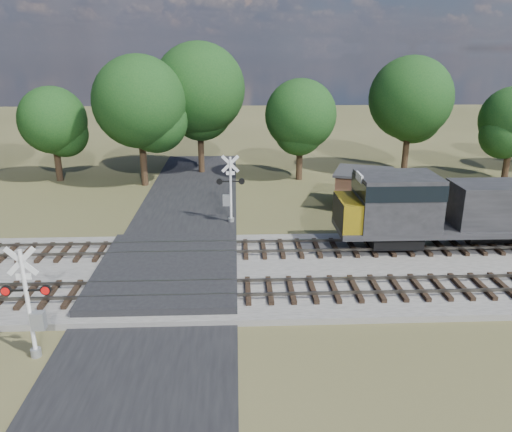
{
  "coord_description": "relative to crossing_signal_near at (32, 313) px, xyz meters",
  "views": [
    {
      "loc": [
        3.52,
        -22.68,
        10.98
      ],
      "look_at": [
        4.53,
        2.0,
        2.66
      ],
      "focal_mm": 35.0,
      "sensor_mm": 36.0,
      "label": 1
    }
  ],
  "objects": [
    {
      "name": "treeline",
      "position": [
        9.51,
        26.54,
        4.86
      ],
      "size": [
        78.76,
        12.98,
        11.84
      ],
      "color": "black",
      "rests_on": "ground"
    },
    {
      "name": "ground",
      "position": [
        3.98,
        6.28,
        -1.85
      ],
      "size": [
        160.0,
        160.0,
        0.0
      ],
      "primitive_type": "plane",
      "color": "#434424",
      "rests_on": "ground"
    },
    {
      "name": "crossing_signal_near",
      "position": [
        0.0,
        0.0,
        0.0
      ],
      "size": [
        1.79,
        0.39,
        4.45
      ],
      "rotation": [
        0.0,
        0.0,
        -0.0
      ],
      "color": "silver",
      "rests_on": "ground"
    },
    {
      "name": "track_near",
      "position": [
        7.1,
        4.28,
        -1.44
      ],
      "size": [
        140.0,
        2.6,
        0.33
      ],
      "color": "black",
      "rests_on": "ballast_bed"
    },
    {
      "name": "crossing_panel",
      "position": [
        3.98,
        6.78,
        -1.54
      ],
      "size": [
        7.0,
        9.0,
        0.62
      ],
      "primitive_type": "cube",
      "color": "#262628",
      "rests_on": "ground"
    },
    {
      "name": "equipment_shed",
      "position": [
        16.65,
        17.99,
        -0.49
      ],
      "size": [
        5.03,
        5.03,
        2.69
      ],
      "rotation": [
        0.0,
        0.0,
        -0.34
      ],
      "color": "#4D3621",
      "rests_on": "ground"
    },
    {
      "name": "crossing_signal_far",
      "position": [
        7.04,
        14.9,
        0.04
      ],
      "size": [
        1.84,
        0.4,
        4.56
      ],
      "rotation": [
        0.0,
        0.0,
        3.12
      ],
      "color": "silver",
      "rests_on": "ground"
    },
    {
      "name": "road",
      "position": [
        3.98,
        6.28,
        -1.81
      ],
      "size": [
        7.0,
        60.0,
        0.08
      ],
      "primitive_type": "cube",
      "color": "black",
      "rests_on": "ground"
    },
    {
      "name": "track_far",
      "position": [
        7.1,
        9.28,
        -1.44
      ],
      "size": [
        140.0,
        2.6,
        0.33
      ],
      "color": "black",
      "rests_on": "ballast_bed"
    },
    {
      "name": "ballast_bed",
      "position": [
        13.98,
        6.78,
        -1.7
      ],
      "size": [
        140.0,
        10.0,
        0.3
      ],
      "primitive_type": "cube",
      "color": "gray",
      "rests_on": "ground"
    }
  ]
}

